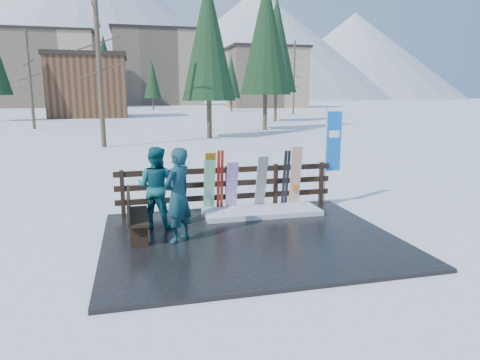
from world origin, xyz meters
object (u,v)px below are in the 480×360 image
object	(u,v)px
bench	(134,213)
snowboard_0	(180,186)
snowboard_1	(209,187)
snowboard_5	(295,177)
snowboard_3	(232,187)
snowboard_2	(210,183)
person_back	(156,187)
snowboard_4	(261,183)
person_front	(178,195)
rental_flag	(332,145)

from	to	relation	value
bench	snowboard_0	bearing A→B (deg)	52.71
snowboard_1	snowboard_5	xyz separation A→B (m)	(2.28, 0.00, 0.13)
snowboard_3	snowboard_1	bearing A→B (deg)	-180.00
snowboard_2	person_back	size ratio (longest dim) A/B	0.88
snowboard_3	snowboard_5	bearing A→B (deg)	-0.00
bench	snowboard_1	distance (m)	2.33
snowboard_3	snowboard_4	bearing A→B (deg)	0.00
snowboard_2	snowboard_4	distance (m)	1.33
snowboard_0	person_front	xyz separation A→B (m)	(-0.22, -1.88, 0.22)
snowboard_3	rental_flag	distance (m)	3.00
snowboard_5	person_front	distance (m)	3.74
snowboard_2	person_back	xyz separation A→B (m)	(-1.35, -0.77, 0.13)
snowboard_0	rental_flag	world-z (taller)	rental_flag
snowboard_0	snowboard_3	size ratio (longest dim) A/B	1.12
rental_flag	person_back	world-z (taller)	rental_flag
snowboard_1	bench	bearing A→B (deg)	-141.81
bench	person_front	world-z (taller)	person_front
snowboard_2	rental_flag	world-z (taller)	rental_flag
snowboard_1	person_back	bearing A→B (deg)	-150.00
snowboard_1	snowboard_2	size ratio (longest dim) A/B	0.88
snowboard_3	rental_flag	size ratio (longest dim) A/B	0.51
person_front	person_back	world-z (taller)	person_front
snowboard_1	snowboard_2	xyz separation A→B (m)	(0.02, 0.00, 0.09)
snowboard_3	person_front	size ratio (longest dim) A/B	0.70
snowboard_0	person_front	distance (m)	1.90
snowboard_0	snowboard_3	world-z (taller)	snowboard_0
snowboard_1	rental_flag	bearing A→B (deg)	4.53
snowboard_1	person_back	distance (m)	1.55
rental_flag	person_back	size ratio (longest dim) A/B	1.43
person_front	person_back	xyz separation A→B (m)	(-0.38, 1.11, -0.05)
snowboard_1	snowboard_3	xyz separation A→B (m)	(0.58, 0.00, -0.04)
bench	person_back	size ratio (longest dim) A/B	0.82
snowboard_1	snowboard_5	size ratio (longest dim) A/B	0.86
person_front	person_back	bearing A→B (deg)	-114.96
person_front	snowboard_1	bearing A→B (deg)	-160.75
bench	snowboard_0	distance (m)	1.82
bench	rental_flag	bearing A→B (deg)	18.05
person_back	snowboard_0	bearing A→B (deg)	-100.09
snowboard_2	person_front	size ratio (longest dim) A/B	0.83
snowboard_0	snowboard_2	bearing A→B (deg)	-0.00
bench	snowboard_1	world-z (taller)	snowboard_1
snowboard_4	rental_flag	bearing A→B (deg)	7.47
rental_flag	snowboard_3	bearing A→B (deg)	-174.55
rental_flag	snowboard_2	bearing A→B (deg)	-175.45
snowboard_4	person_front	world-z (taller)	person_front
snowboard_5	person_front	size ratio (longest dim) A/B	0.86
snowboard_4	bench	bearing A→B (deg)	-155.66
snowboard_5	bench	bearing A→B (deg)	-160.72
snowboard_5	person_back	bearing A→B (deg)	-167.97
bench	snowboard_5	world-z (taller)	snowboard_5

